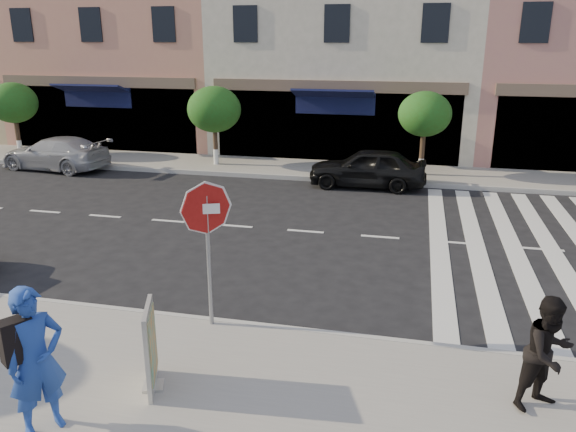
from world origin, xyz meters
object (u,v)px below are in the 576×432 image
object	(u,v)px
poster_board	(151,349)
car_far_left	(55,153)
photographer	(36,361)
walker	(548,353)
car_far_mid	(367,168)
stop_sign	(207,223)

from	to	relation	value
poster_board	car_far_left	world-z (taller)	poster_board
photographer	walker	bearing A→B (deg)	-39.88
car_far_mid	stop_sign	bearing A→B (deg)	-9.12
stop_sign	car_far_mid	size ratio (longest dim) A/B	0.65
stop_sign	walker	bearing A→B (deg)	-33.55
car_far_mid	walker	bearing A→B (deg)	16.54
stop_sign	poster_board	distance (m)	2.35
stop_sign	poster_board	world-z (taller)	stop_sign
poster_board	car_far_mid	bearing A→B (deg)	61.13
photographer	walker	world-z (taller)	photographer
car_far_left	car_far_mid	world-z (taller)	car_far_mid
walker	poster_board	bearing A→B (deg)	152.26
poster_board	car_far_left	xyz separation A→B (m)	(-10.31, 12.74, -0.13)
car_far_mid	car_far_left	bearing A→B (deg)	-89.80
stop_sign	walker	xyz separation A→B (m)	(5.27, -1.17, -1.08)
stop_sign	photographer	distance (m)	3.44
stop_sign	car_far_left	size ratio (longest dim) A/B	0.59
photographer	walker	distance (m)	6.69
walker	car_far_mid	distance (m)	12.44
poster_board	stop_sign	bearing A→B (deg)	65.07
walker	poster_board	world-z (taller)	walker
stop_sign	walker	world-z (taller)	stop_sign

